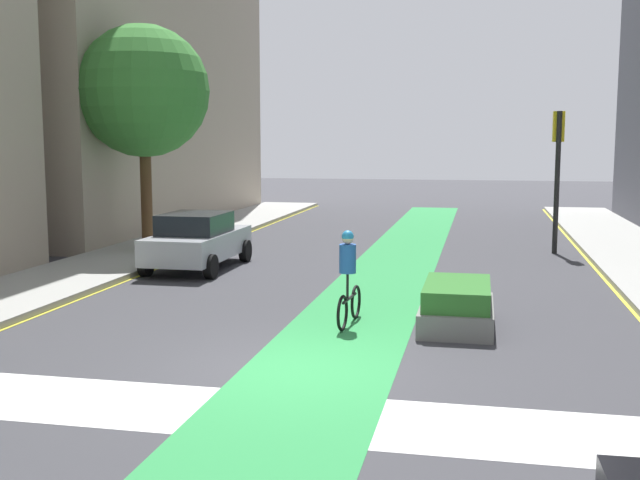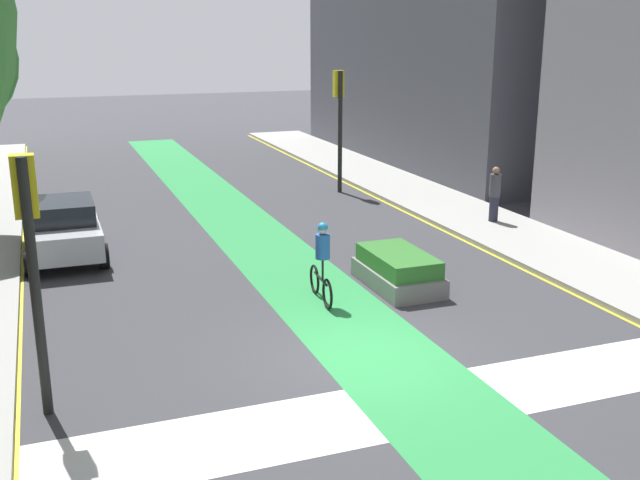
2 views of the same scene
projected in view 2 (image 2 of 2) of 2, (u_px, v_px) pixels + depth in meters
name	position (u px, v px, depth m)	size (l,w,h in m)	color
ground_plane	(361.00, 357.00, 14.00)	(120.00, 120.00, 0.00)	#38383D
bike_lane_paint	(381.00, 354.00, 14.13)	(2.40, 60.00, 0.01)	#2D8C47
crosswalk_band	(410.00, 406.00, 12.19)	(12.00, 1.80, 0.01)	silver
curb_stripe_left	(15.00, 412.00, 11.98)	(0.16, 60.00, 0.01)	yellow
curb_stripe_right	(619.00, 316.00, 16.01)	(0.16, 60.00, 0.01)	yellow
traffic_signal_near_left	(30.00, 236.00, 11.31)	(0.35, 0.52, 4.12)	black
traffic_signal_far_right	(339.00, 108.00, 27.45)	(0.35, 0.52, 4.46)	black
car_silver_left_far	(63.00, 227.00, 20.01)	(2.03, 4.21, 1.57)	#B2B7BF
cyclist_in_lane	(322.00, 261.00, 16.58)	(0.32, 1.73, 1.86)	black
pedestrian_sidewalk_right_a	(495.00, 194.00, 23.09)	(0.34, 0.34, 1.70)	#262638
median_planter	(398.00, 270.00, 17.73)	(1.36, 2.50, 0.85)	slate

